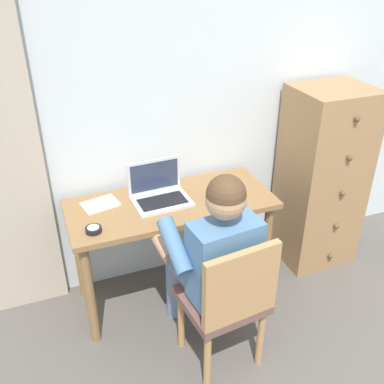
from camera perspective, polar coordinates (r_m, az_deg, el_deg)
The scene contains 9 objects.
wall_back at distance 2.94m, azimuth 2.49°, elevation 11.98°, with size 4.80×0.05×2.50m, color silver.
desk at distance 2.78m, azimuth -2.67°, elevation -3.32°, with size 1.27×0.54×0.75m.
dresser at distance 3.30m, azimuth 16.33°, elevation 1.72°, with size 0.51×0.48×1.32m.
chair at distance 2.42m, azimuth 4.69°, elevation -13.62°, with size 0.46×0.44×0.88m.
person_seated at distance 2.42m, azimuth 2.65°, elevation -7.84°, with size 0.57×0.61×1.19m.
laptop at distance 2.72m, azimuth -4.25°, elevation -0.06°, with size 0.35×0.26×0.24m.
computer_mouse at distance 2.75m, azimuth 2.89°, elevation -0.44°, with size 0.06×0.10×0.03m, color black.
desk_clock at distance 2.50m, azimuth -12.58°, elevation -4.75°, with size 0.09×0.09×0.03m.
notebook_pad at distance 2.73m, azimuth -11.74°, elevation -1.56°, with size 0.21×0.15×0.01m, color silver.
Camera 1 is at (-1.12, -0.36, 2.14)m, focal length 41.37 mm.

